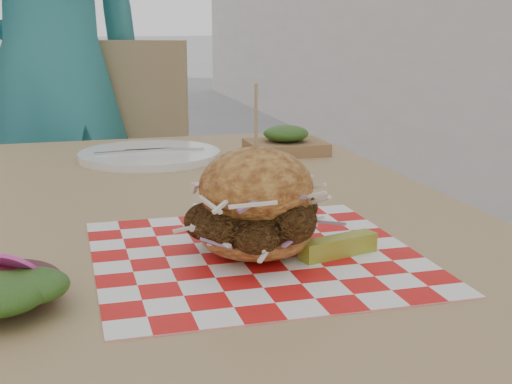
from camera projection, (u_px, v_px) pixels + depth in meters
The scene contains 9 objects.
diner at pixel (52, 73), 1.98m from camera, with size 0.63×0.41×1.73m, color teal.
patio_table at pixel (182, 256), 1.05m from camera, with size 0.80×1.20×0.75m.
patio_chair at pixel (134, 181), 2.06m from camera, with size 0.54×0.55×0.95m.
paper_liner at pixel (256, 255), 0.81m from camera, with size 0.36×0.36×0.00m, color red.
sandwich at pixel (256, 209), 0.79m from camera, with size 0.17×0.17×0.19m.
pickle_spear at pixel (338, 246), 0.80m from camera, with size 0.10×0.02×0.02m, color #A0A730.
side_salad at pixel (3, 296), 0.65m from camera, with size 0.14×0.14×0.05m.
place_setting at pixel (150, 155), 1.36m from camera, with size 0.27×0.27×0.02m.
kraft_tray at pixel (286, 142), 1.41m from camera, with size 0.15×0.12×0.06m.
Camera 1 is at (-0.14, -1.10, 1.01)m, focal length 50.00 mm.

